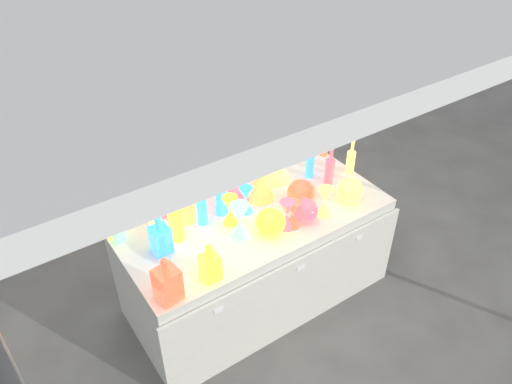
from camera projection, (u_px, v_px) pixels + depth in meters
ground at (256, 293)px, 3.74m from camera, size 80.00×80.00×0.00m
display_table at (257, 258)px, 3.51m from camera, size 1.84×0.83×0.75m
cardboard_box_closed at (133, 167)px, 4.76m from camera, size 0.56×0.43×0.38m
cardboard_box_flat at (113, 127)px, 5.70m from camera, size 0.74×0.66×0.05m
bottle_0 at (109, 217)px, 3.05m from camera, size 0.08×0.08×0.29m
bottle_1 at (201, 204)px, 3.15m from camera, size 0.08×0.08×0.31m
bottle_2 at (176, 185)px, 3.23m from camera, size 0.12×0.12×0.40m
bottle_3 at (160, 200)px, 3.21m from camera, size 0.08×0.08×0.27m
bottle_4 at (154, 219)px, 3.04m from camera, size 0.08×0.08×0.30m
bottle_5 at (115, 214)px, 2.99m from camera, size 0.11×0.11×0.41m
bottle_6 at (176, 217)px, 3.01m from camera, size 0.11×0.11×0.35m
bottle_7 at (221, 190)px, 3.21m from camera, size 0.11×0.11×0.37m
decanter_0 at (210, 262)px, 2.77m from camera, size 0.10×0.10×0.26m
decanter_1 at (167, 279)px, 2.65m from camera, size 0.14×0.14×0.29m
decanter_2 at (160, 234)px, 2.95m from camera, size 0.11×0.11×0.27m
hourglass_0 at (293, 214)px, 3.16m from camera, size 0.12×0.12×0.19m
hourglass_1 at (287, 215)px, 3.15m from camera, size 0.12×0.12×0.20m
hourglass_2 at (325, 202)px, 3.24m from camera, size 0.11×0.11×0.21m
hourglass_3 at (240, 221)px, 3.07m from camera, size 0.14×0.14×0.24m
hourglass_4 at (230, 210)px, 3.18m from camera, size 0.13×0.13×0.21m
hourglass_5 at (246, 200)px, 3.28m from camera, size 0.12×0.12×0.19m
globe_0 at (270, 223)px, 3.12m from camera, size 0.25×0.25×0.15m
globe_1 at (350, 191)px, 3.39m from camera, size 0.21×0.21×0.15m
globe_2 at (301, 194)px, 3.36m from camera, size 0.23×0.23×0.16m
globe_3 at (305, 212)px, 3.22m from camera, size 0.19×0.19×0.14m
lampshade_0 at (183, 198)px, 3.22m from camera, size 0.26×0.26×0.28m
lampshade_1 at (261, 183)px, 3.39m from camera, size 0.24×0.24×0.24m
lampshade_2 at (234, 183)px, 3.36m from camera, size 0.26×0.26×0.27m
lampshade_3 at (275, 163)px, 3.56m from camera, size 0.24×0.24×0.27m
bottle_8 at (310, 160)px, 3.58m from camera, size 0.07×0.07×0.27m
bottle_9 at (325, 140)px, 3.82m from camera, size 0.08×0.08×0.26m
bottle_10 at (330, 165)px, 3.50m from camera, size 0.09×0.09×0.31m
bottle_11 at (351, 157)px, 3.62m from camera, size 0.07×0.07×0.28m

